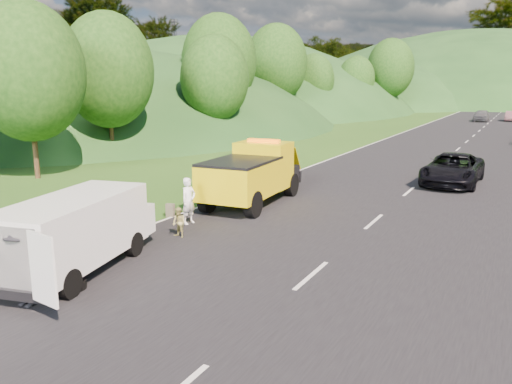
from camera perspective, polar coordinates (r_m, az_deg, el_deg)
The scene contains 14 objects.
ground at distance 16.29m, azimuth -0.80°, elevation -5.43°, with size 320.00×320.00×0.00m, color #38661E.
road_surface at distance 53.96m, azimuth 23.62°, elevation 5.91°, with size 14.00×200.00×0.02m, color black.
tree_line_left at distance 78.36m, azimuth 8.70°, elevation 8.40°, with size 14.00×140.00×14.00m, color #35601C, non-canonical shape.
tow_truck at distance 20.88m, azimuth -0.37°, elevation 2.12°, with size 2.72×6.26×2.62m.
white_van at distance 14.08m, azimuth -19.79°, elevation -4.06°, with size 3.73×6.18×2.05m.
woman at distance 18.21m, azimuth -7.63°, elevation -3.63°, with size 0.61×0.45×1.67m, color white.
child at distance 16.63m, azimuth -8.74°, elevation -5.20°, with size 0.49×0.38×1.00m, color tan.
worker at distance 12.70m, azimuth -24.75°, elevation -11.80°, with size 1.22×0.70×1.89m, color black.
suitcase at distance 19.19m, azimuth -9.77°, elevation -2.08°, with size 0.32×0.18×0.52m, color #605948.
spare_tire at distance 13.26m, azimuth -20.17°, elevation -10.40°, with size 0.66×0.66×0.20m, color black.
passing_suv at distance 27.05m, azimuth 21.45°, elevation 0.82°, with size 2.54×5.50×1.53m, color black.
dist_car_a at distance 75.94m, azimuth 24.32°, elevation 7.36°, with size 1.89×4.69×1.60m, color #454649.
dist_car_b at distance 78.17m, azimuth 27.09°, elevation 7.22°, with size 1.45×4.15×1.37m, color brown.
dist_car_c at distance 107.68m, azimuth 26.76°, elevation 8.24°, with size 1.81×4.46×1.29m, color brown.
Camera 1 is at (7.61, -13.53, 4.91)m, focal length 35.00 mm.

